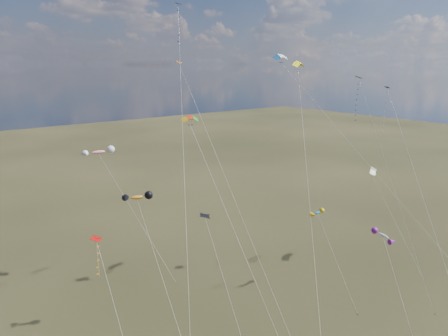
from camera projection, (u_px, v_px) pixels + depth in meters
diamond_black_high at (360, 109)px, 58.48m from camera, size 2.97×16.60×29.92m
diamond_navy_tall at (179, 47)px, 50.49m from camera, size 14.30×23.69×39.27m
diamond_black_mid at (226, 285)px, 32.82m from camera, size 1.10×11.24×19.29m
diamond_red_low at (100, 263)px, 40.64m from camera, size 1.32×10.72×14.64m
diamond_navy_right at (388, 119)px, 59.71m from camera, size 11.22×20.58×28.36m
diamond_orange_center at (214, 149)px, 52.13m from camera, size 0.98×24.88×32.02m
parafoil_yellow at (299, 64)px, 57.82m from camera, size 18.12×21.59×32.47m
parafoil_blue_white at (283, 58)px, 53.78m from camera, size 19.02×24.05×33.22m
parafoil_striped at (374, 169)px, 64.28m from camera, size 3.28×11.61×15.93m
parafoil_tricolor at (192, 121)px, 40.68m from camera, size 3.10×17.11×26.74m
novelty_orange_black at (137, 198)px, 46.68m from camera, size 3.21×10.75×17.07m
novelty_white_purple at (384, 237)px, 39.24m from camera, size 5.02×11.64×15.55m
novelty_redwhite_stripe at (99, 152)px, 57.15m from camera, size 9.01×9.75×20.05m
novelty_blue_yellow at (318, 213)px, 56.84m from camera, size 2.88×9.38×11.50m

